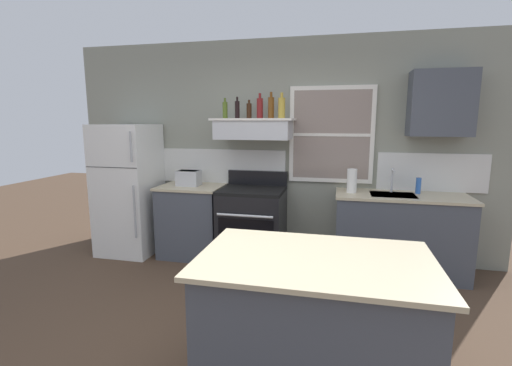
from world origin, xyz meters
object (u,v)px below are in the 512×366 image
(bottle_amber_wine, at_px, (271,107))
(kitchen_island, at_px, (313,327))
(dish_soap_bottle, at_px, (418,186))
(stove_range, at_px, (252,225))
(bottle_olive_oil_square, at_px, (225,110))
(bottle_brown_stout, at_px, (249,111))
(refrigerator, at_px, (129,189))
(bottle_red_label_wine, at_px, (260,108))
(toaster, at_px, (189,178))
(bottle_balsamic_dark, at_px, (237,109))
(paper_towel_roll, at_px, (352,181))
(bottle_champagne_gold_foil, at_px, (282,108))

(bottle_amber_wine, relative_size, kitchen_island, 0.22)
(dish_soap_bottle, distance_m, kitchen_island, 2.47)
(stove_range, bearing_deg, bottle_amber_wine, 32.66)
(bottle_olive_oil_square, distance_m, dish_soap_bottle, 2.39)
(stove_range, distance_m, bottle_brown_stout, 1.38)
(bottle_olive_oil_square, relative_size, bottle_amber_wine, 0.79)
(refrigerator, relative_size, bottle_red_label_wine, 5.75)
(toaster, bearing_deg, dish_soap_bottle, 2.10)
(stove_range, relative_size, bottle_balsamic_dark, 4.35)
(refrigerator, xyz_separation_m, stove_range, (1.65, 0.02, -0.37))
(refrigerator, bearing_deg, bottle_olive_oil_square, 3.98)
(bottle_olive_oil_square, bearing_deg, refrigerator, -176.02)
(toaster, distance_m, bottle_brown_stout, 1.13)
(stove_range, bearing_deg, refrigerator, -179.20)
(kitchen_island, bearing_deg, paper_towel_roll, 82.78)
(toaster, relative_size, kitchen_island, 0.21)
(paper_towel_roll, height_order, kitchen_island, paper_towel_roll)
(bottle_brown_stout, height_order, bottle_champagne_gold_foil, bottle_champagne_gold_foil)
(bottle_amber_wine, height_order, kitchen_island, bottle_amber_wine)
(toaster, height_order, bottle_balsamic_dark, bottle_balsamic_dark)
(refrigerator, bearing_deg, bottle_balsamic_dark, 3.24)
(bottle_olive_oil_square, bearing_deg, bottle_red_label_wine, 7.37)
(bottle_champagne_gold_foil, bearing_deg, stove_range, -170.12)
(dish_soap_bottle, bearing_deg, bottle_red_label_wine, -179.49)
(dish_soap_bottle, bearing_deg, kitchen_island, -114.24)
(paper_towel_roll, xyz_separation_m, kitchen_island, (-0.27, -2.10, -0.59))
(bottle_balsamic_dark, distance_m, dish_soap_bottle, 2.24)
(bottle_red_label_wine, relative_size, paper_towel_roll, 1.08)
(bottle_brown_stout, xyz_separation_m, dish_soap_bottle, (1.95, -0.01, -0.84))
(refrigerator, height_order, bottle_balsamic_dark, bottle_balsamic_dark)
(bottle_brown_stout, bearing_deg, kitchen_island, -66.48)
(bottle_champagne_gold_foil, xyz_separation_m, kitchen_island, (0.55, -2.12, -1.41))
(bottle_olive_oil_square, relative_size, paper_towel_roll, 0.89)
(kitchen_island, bearing_deg, bottle_red_label_wine, 110.67)
(bottle_brown_stout, distance_m, kitchen_island, 2.78)
(stove_range, bearing_deg, toaster, 177.39)
(bottle_balsamic_dark, distance_m, kitchen_island, 2.76)
(paper_towel_roll, bearing_deg, bottle_amber_wine, 174.61)
(dish_soap_bottle, height_order, kitchen_island, dish_soap_bottle)
(stove_range, relative_size, kitchen_island, 0.78)
(bottle_red_label_wine, bearing_deg, bottle_balsamic_dark, -166.64)
(bottle_balsamic_dark, height_order, kitchen_island, bottle_balsamic_dark)
(toaster, height_order, bottle_red_label_wine, bottle_red_label_wine)
(paper_towel_roll, distance_m, dish_soap_bottle, 0.73)
(bottle_champagne_gold_foil, bearing_deg, toaster, -178.99)
(bottle_olive_oil_square, distance_m, paper_towel_roll, 1.71)
(kitchen_island, bearing_deg, bottle_brown_stout, 113.52)
(toaster, height_order, paper_towel_roll, paper_towel_roll)
(refrigerator, bearing_deg, dish_soap_bottle, 2.60)
(refrigerator, xyz_separation_m, bottle_red_label_wine, (1.71, 0.14, 1.03))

